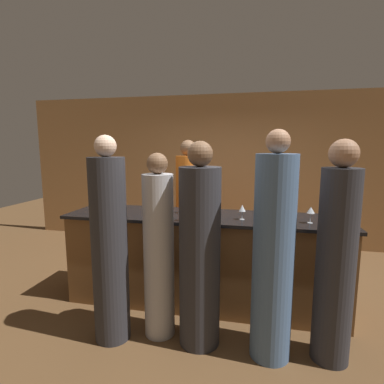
# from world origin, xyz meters

# --- Properties ---
(ground_plane) EXTENTS (14.00, 14.00, 0.00)m
(ground_plane) POSITION_xyz_m (0.00, 0.00, 0.00)
(ground_plane) COLOR brown
(back_wall) EXTENTS (8.00, 0.06, 2.80)m
(back_wall) POSITION_xyz_m (0.00, 2.37, 1.40)
(back_wall) COLOR #A37547
(back_wall) RESTS_ON ground_plane
(bar_counter) EXTENTS (3.18, 0.77, 1.06)m
(bar_counter) POSITION_xyz_m (0.00, 0.00, 0.53)
(bar_counter) COLOR brown
(bar_counter) RESTS_ON ground_plane
(bartender) EXTENTS (0.36, 0.36, 1.94)m
(bartender) POSITION_xyz_m (-0.39, 0.92, 0.90)
(bartender) COLOR orange
(bartender) RESTS_ON ground_plane
(guest_0) EXTENTS (0.35, 0.35, 1.98)m
(guest_0) POSITION_xyz_m (0.74, -0.78, 0.93)
(guest_0) COLOR #4C6B93
(guest_0) RESTS_ON ground_plane
(guest_1) EXTENTS (0.38, 0.38, 1.89)m
(guest_1) POSITION_xyz_m (0.10, -0.74, 0.88)
(guest_1) COLOR #2D2D33
(guest_1) RESTS_ON ground_plane
(guest_2) EXTENTS (0.33, 0.33, 1.94)m
(guest_2) POSITION_xyz_m (-0.74, -0.85, 0.91)
(guest_2) COLOR #2D2D33
(guest_2) RESTS_ON ground_plane
(guest_3) EXTENTS (0.32, 0.32, 1.90)m
(guest_3) POSITION_xyz_m (1.25, -0.72, 0.90)
(guest_3) COLOR #2D2D33
(guest_3) RESTS_ON ground_plane
(guest_4) EXTENTS (0.29, 0.29, 1.79)m
(guest_4) POSITION_xyz_m (-0.31, -0.69, 0.84)
(guest_4) COLOR #B2B2B7
(guest_4) RESTS_ON ground_plane
(wine_bottle_0) EXTENTS (0.07, 0.07, 0.26)m
(wine_bottle_0) POSITION_xyz_m (-0.21, 0.05, 1.16)
(wine_bottle_0) COLOR #19381E
(wine_bottle_0) RESTS_ON bar_counter
(wine_glass_0) EXTENTS (0.07, 0.07, 0.16)m
(wine_glass_0) POSITION_xyz_m (0.44, -0.12, 1.18)
(wine_glass_0) COLOR silver
(wine_glass_0) RESTS_ON bar_counter
(wine_glass_1) EXTENTS (0.08, 0.08, 0.17)m
(wine_glass_1) POSITION_xyz_m (1.13, -0.12, 1.20)
(wine_glass_1) COLOR silver
(wine_glass_1) RESTS_ON bar_counter
(wine_glass_2) EXTENTS (0.07, 0.07, 0.16)m
(wine_glass_2) POSITION_xyz_m (-0.18, -0.30, 1.18)
(wine_glass_2) COLOR silver
(wine_glass_2) RESTS_ON bar_counter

